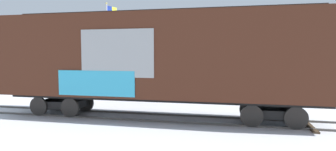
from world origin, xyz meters
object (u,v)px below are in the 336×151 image
(flagpole, at_px, (109,32))
(parked_car_blue, at_px, (143,87))
(freight_car, at_px, (158,57))
(parked_car_green, at_px, (228,87))

(flagpole, height_order, parked_car_blue, flagpole)
(freight_car, height_order, flagpole, flagpole)
(freight_car, bearing_deg, parked_car_blue, 110.45)
(parked_car_blue, distance_m, parked_car_green, 5.74)
(flagpole, height_order, parked_car_green, flagpole)
(freight_car, height_order, parked_car_blue, freight_car)
(freight_car, xyz_separation_m, parked_car_green, (3.55, 6.19, -2.04))
(flagpole, distance_m, parked_car_blue, 9.69)
(flagpole, bearing_deg, freight_car, -61.21)
(freight_car, relative_size, parked_car_blue, 3.41)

